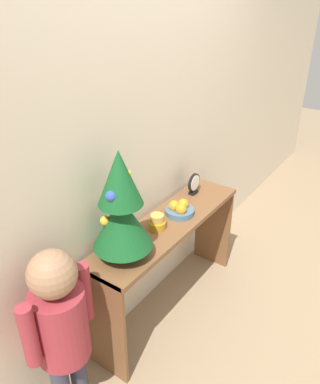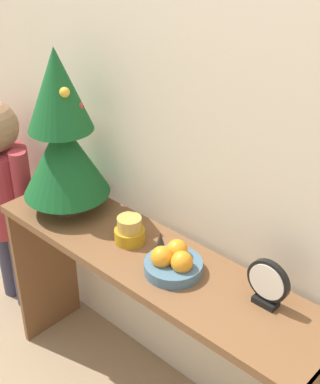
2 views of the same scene
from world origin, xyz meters
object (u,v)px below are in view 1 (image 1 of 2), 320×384
mini_tree (121,208)px  child_figure (60,322)px  fruit_bowl (180,209)px  singing_bowl (157,222)px  figurine (161,215)px  desk_clock (194,184)px

mini_tree → child_figure: (-0.47, -0.01, -0.38)m
fruit_bowl → singing_bowl: (-0.22, 0.02, 0.01)m
fruit_bowl → figurine: size_ratio=3.02×
desk_clock → singing_bowl: bearing=-174.8°
desk_clock → child_figure: 1.33m
mini_tree → singing_bowl: bearing=1.2°
mini_tree → desk_clock: (0.84, 0.05, -0.22)m
fruit_bowl → figurine: bearing=151.1°
mini_tree → desk_clock: bearing=3.7°
desk_clock → figurine: (-0.42, -0.01, -0.05)m
fruit_bowl → desk_clock: bearing=13.1°
desk_clock → figurine: bearing=-179.3°
mini_tree → fruit_bowl: mini_tree is taller
fruit_bowl → singing_bowl: bearing=174.2°
singing_bowl → child_figure: bearing=-179.0°
mini_tree → desk_clock: mini_tree is taller
fruit_bowl → child_figure: bearing=179.5°
figurine → child_figure: child_figure is taller
mini_tree → figurine: 0.51m
mini_tree → fruit_bowl: (0.55, -0.02, -0.26)m
mini_tree → desk_clock: 0.87m
fruit_bowl → figurine: fruit_bowl is taller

